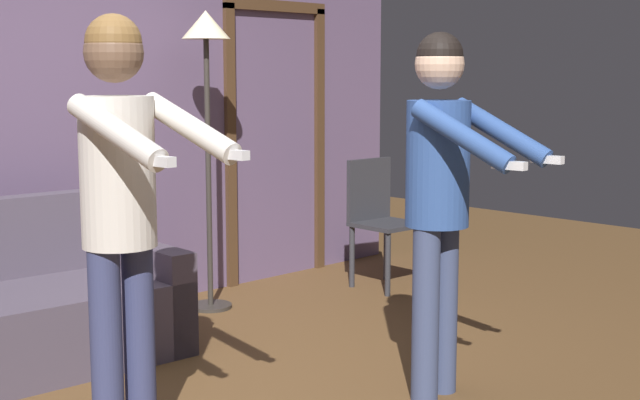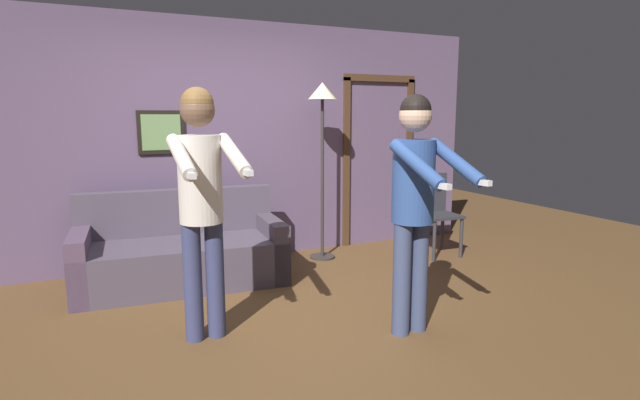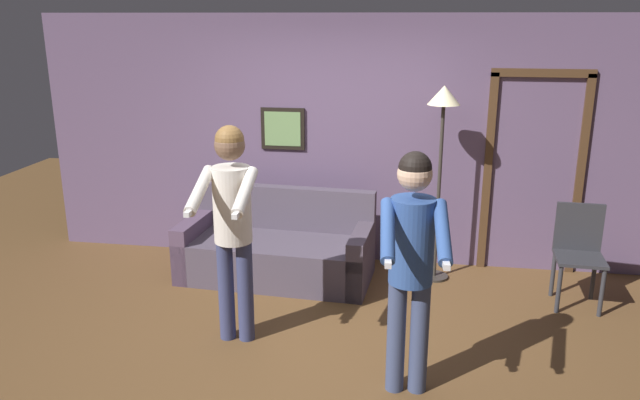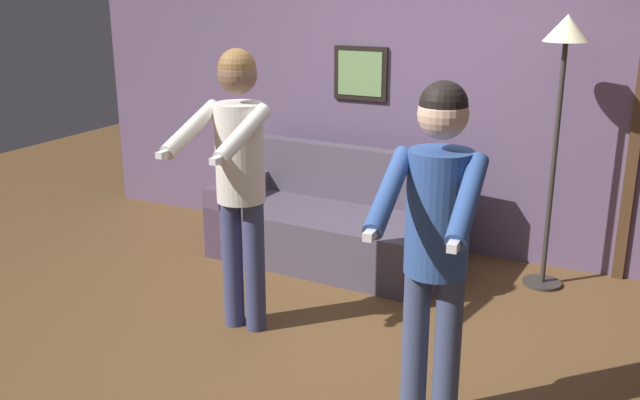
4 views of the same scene
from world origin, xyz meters
TOP-DOWN VIEW (x-y plane):
  - back_wall_assembly at (0.03, 1.91)m, footprint 6.40×0.10m
  - torchiere_lamp at (1.07, 1.48)m, footprint 0.31×0.31m
  - person_standing_left at (-0.56, -0.06)m, footprint 0.45×0.73m
  - person_standing_right at (0.83, -0.58)m, footprint 0.47×0.71m
  - dining_chair_distant at (2.34, 1.12)m, footprint 0.44×0.44m

SIDE VIEW (x-z plane):
  - dining_chair_distant at x=2.34m, z-range 0.06..0.99m
  - person_standing_right at x=0.83m, z-range 0.19..1.93m
  - person_standing_left at x=-0.56m, z-range 0.20..1.98m
  - back_wall_assembly at x=0.03m, z-range 0.00..2.60m
  - torchiere_lamp at x=1.07m, z-range 0.62..2.57m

